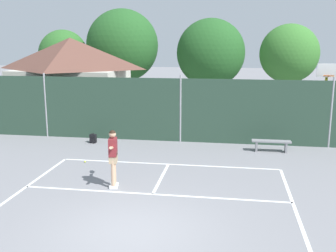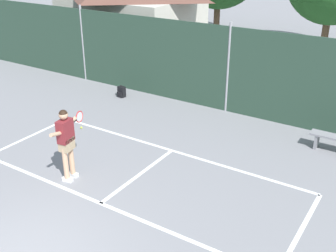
% 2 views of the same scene
% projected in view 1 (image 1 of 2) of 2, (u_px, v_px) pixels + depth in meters
% --- Properties ---
extents(ground_plane, '(120.00, 120.00, 0.00)m').
position_uv_depth(ground_plane, '(133.00, 232.00, 9.69)').
color(ground_plane, gray).
extents(court_markings, '(8.30, 11.10, 0.01)m').
position_uv_depth(court_markings, '(139.00, 220.00, 10.31)').
color(court_markings, white).
rests_on(court_markings, ground).
extents(chainlink_fence, '(26.09, 0.09, 3.05)m').
position_uv_depth(chainlink_fence, '(181.00, 110.00, 18.07)').
color(chainlink_fence, '#284233').
rests_on(chainlink_fence, ground).
extents(basketball_hoop, '(0.90, 0.67, 3.55)m').
position_uv_depth(basketball_hoop, '(326.00, 91.00, 18.02)').
color(basketball_hoop, yellow).
rests_on(basketball_hoop, ground).
extents(clubhouse_building, '(6.05, 4.89, 4.70)m').
position_uv_depth(clubhouse_building, '(72.00, 79.00, 22.22)').
color(clubhouse_building, beige).
rests_on(clubhouse_building, ground).
extents(treeline_backdrop, '(25.26, 4.56, 6.73)m').
position_uv_depth(treeline_backdrop, '(199.00, 52.00, 27.35)').
color(treeline_backdrop, brown).
rests_on(treeline_backdrop, ground).
extents(tennis_player, '(0.42, 1.41, 1.85)m').
position_uv_depth(tennis_player, '(113.00, 153.00, 12.44)').
color(tennis_player, silver).
rests_on(tennis_player, ground).
extents(tennis_ball, '(0.07, 0.07, 0.07)m').
position_uv_depth(tennis_ball, '(85.00, 162.00, 15.20)').
color(tennis_ball, '#CCE033').
rests_on(tennis_ball, ground).
extents(backpack_black, '(0.30, 0.27, 0.46)m').
position_uv_depth(backpack_black, '(93.00, 139.00, 18.09)').
color(backpack_black, black).
rests_on(backpack_black, ground).
extents(courtside_bench, '(1.60, 0.36, 0.48)m').
position_uv_depth(courtside_bench, '(271.00, 143.00, 16.61)').
color(courtside_bench, gray).
rests_on(courtside_bench, ground).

